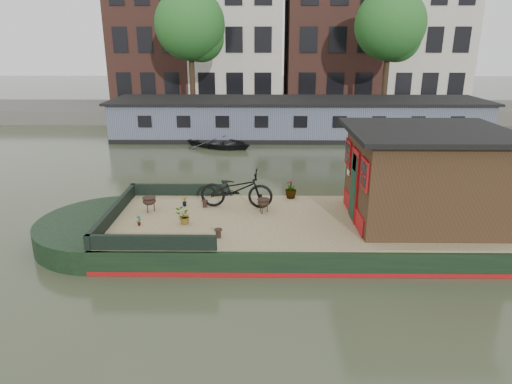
{
  "coord_description": "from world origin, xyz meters",
  "views": [
    {
      "loc": [
        -2.0,
        -11.31,
        5.17
      ],
      "look_at": [
        -2.14,
        0.5,
        1.23
      ],
      "focal_mm": 32.0,
      "sensor_mm": 36.0,
      "label": 1
    }
  ],
  "objects_px": {
    "brazier_front": "(150,204)",
    "bicycle": "(237,189)",
    "dinghy": "(220,140)",
    "brazier_rear": "(263,206)",
    "cabin": "(424,175)"
  },
  "relations": [
    {
      "from": "bicycle",
      "to": "brazier_front",
      "type": "xyz_separation_m",
      "value": [
        -2.39,
        -0.38,
        -0.33
      ]
    },
    {
      "from": "brazier_front",
      "to": "bicycle",
      "type": "bearing_deg",
      "value": 9.06
    },
    {
      "from": "cabin",
      "to": "brazier_rear",
      "type": "height_order",
      "value": "cabin"
    },
    {
      "from": "brazier_front",
      "to": "brazier_rear",
      "type": "xyz_separation_m",
      "value": [
        3.15,
        -0.05,
        -0.01
      ]
    },
    {
      "from": "brazier_rear",
      "to": "dinghy",
      "type": "relative_size",
      "value": 0.12
    },
    {
      "from": "brazier_front",
      "to": "brazier_rear",
      "type": "distance_m",
      "value": 3.15
    },
    {
      "from": "cabin",
      "to": "brazier_rear",
      "type": "distance_m",
      "value": 4.28
    },
    {
      "from": "cabin",
      "to": "dinghy",
      "type": "bearing_deg",
      "value": 118.8
    },
    {
      "from": "cabin",
      "to": "dinghy",
      "type": "distance_m",
      "value": 13.1
    },
    {
      "from": "bicycle",
      "to": "dinghy",
      "type": "distance_m",
      "value": 10.64
    },
    {
      "from": "brazier_front",
      "to": "brazier_rear",
      "type": "height_order",
      "value": "brazier_front"
    },
    {
      "from": "cabin",
      "to": "bicycle",
      "type": "relative_size",
      "value": 1.95
    },
    {
      "from": "cabin",
      "to": "bicycle",
      "type": "height_order",
      "value": "cabin"
    },
    {
      "from": "cabin",
      "to": "brazier_front",
      "type": "distance_m",
      "value": 7.36
    },
    {
      "from": "bicycle",
      "to": "brazier_front",
      "type": "bearing_deg",
      "value": 103.36
    }
  ]
}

